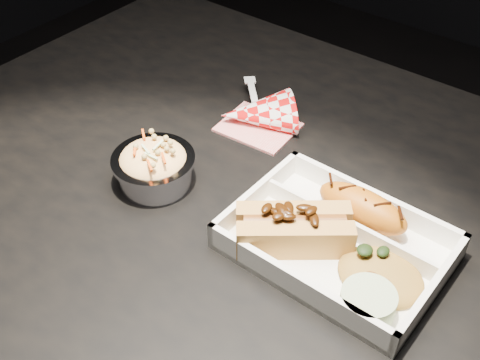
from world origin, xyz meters
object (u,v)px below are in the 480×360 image
fried_pastry (362,208)px  hotdog (294,227)px  food_tray (337,245)px  dining_table (287,250)px  napkin_fork (257,114)px  foil_coleslaw_cup (154,164)px

fried_pastry → hotdog: (-0.05, -0.08, 0.00)m
food_tray → hotdog: (-0.05, -0.03, 0.02)m
dining_table → napkin_fork: napkin_fork is taller
foil_coleslaw_cup → napkin_fork: bearing=82.3°
dining_table → foil_coleslaw_cup: 0.22m
dining_table → hotdog: hotdog is taller
hotdog → food_tray: bearing=-8.3°
fried_pastry → napkin_fork: napkin_fork is taller
dining_table → food_tray: food_tray is taller
hotdog → foil_coleslaw_cup: bearing=146.3°
food_tray → foil_coleslaw_cup: bearing=-169.7°
food_tray → dining_table: bearing=159.1°
dining_table → food_tray: size_ratio=4.76×
food_tray → fried_pastry: fried_pastry is taller
napkin_fork → hotdog: bearing=2.2°
food_tray → napkin_fork: size_ratio=1.67×
dining_table → fried_pastry: fried_pastry is taller
fried_pastry → napkin_fork: size_ratio=0.80×
dining_table → hotdog: (0.04, -0.06, 0.12)m
hotdog → napkin_fork: size_ratio=0.95×
food_tray → fried_pastry: 0.06m
dining_table → fried_pastry: size_ratio=9.92×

